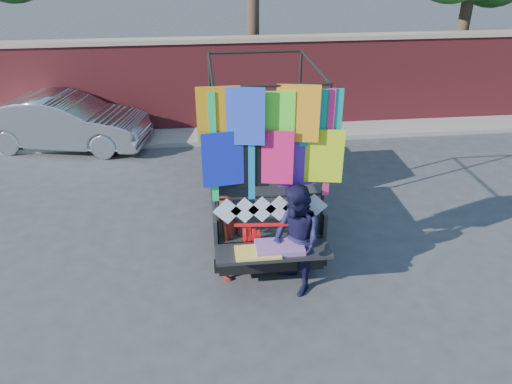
{
  "coord_description": "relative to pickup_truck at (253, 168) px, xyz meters",
  "views": [
    {
      "loc": [
        -0.64,
        -6.88,
        5.25
      ],
      "look_at": [
        0.17,
        0.19,
        1.46
      ],
      "focal_mm": 35.0,
      "sensor_mm": 36.0,
      "label": 1
    }
  ],
  "objects": [
    {
      "name": "curb",
      "position": [
        -0.36,
        3.92,
        -0.79
      ],
      "size": [
        30.0,
        1.2,
        0.12
      ],
      "primitive_type": "cube",
      "color": "gray",
      "rests_on": "ground"
    },
    {
      "name": "streamer_bundle",
      "position": [
        -0.24,
        -2.65,
        0.08
      ],
      "size": [
        0.88,
        0.13,
        0.61
      ],
      "color": "red",
      "rests_on": "ground"
    },
    {
      "name": "sedan",
      "position": [
        -4.59,
        3.69,
        -0.13
      ],
      "size": [
        4.56,
        2.4,
        1.43
      ],
      "primitive_type": "imported",
      "rotation": [
        0.0,
        0.0,
        1.36
      ],
      "color": "#A7A8AD",
      "rests_on": "ground"
    },
    {
      "name": "woman",
      "position": [
        -0.65,
        -2.4,
        -0.09
      ],
      "size": [
        0.54,
        0.65,
        1.52
      ],
      "primitive_type": "imported",
      "rotation": [
        0.0,
        0.0,
        1.2
      ],
      "color": "maroon",
      "rests_on": "ground"
    },
    {
      "name": "man",
      "position": [
        0.37,
        -2.88,
        0.08
      ],
      "size": [
        0.97,
        1.09,
        1.86
      ],
      "primitive_type": "imported",
      "rotation": [
        0.0,
        0.0,
        -1.23
      ],
      "color": "#171637",
      "rests_on": "ground"
    },
    {
      "name": "ground",
      "position": [
        -0.36,
        -2.38,
        -0.85
      ],
      "size": [
        90.0,
        90.0,
        0.0
      ],
      "primitive_type": "plane",
      "color": "#38383A",
      "rests_on": "ground"
    },
    {
      "name": "pickup_truck",
      "position": [
        0.0,
        0.0,
        0.0
      ],
      "size": [
        2.11,
        5.31,
        3.34
      ],
      "color": "black",
      "rests_on": "ground"
    },
    {
      "name": "brick_wall",
      "position": [
        -0.36,
        4.62,
        0.48
      ],
      "size": [
        30.0,
        0.45,
        2.61
      ],
      "color": "maroon",
      "rests_on": "ground"
    }
  ]
}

